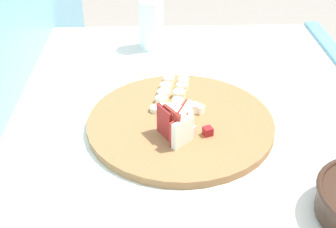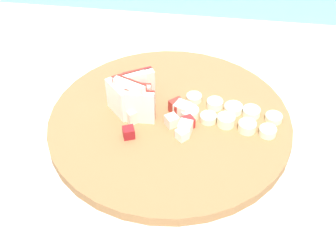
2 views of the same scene
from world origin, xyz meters
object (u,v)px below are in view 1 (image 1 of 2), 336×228
Objects in this scene: cutting_board at (180,123)px; apple_dice_pile at (185,117)px; apple_wedge_fan at (178,124)px; small_jar at (151,25)px; banana_slice_rows at (173,94)px.

cutting_board is 3.35× the size of apple_dice_pile.
small_jar reaches higher than apple_wedge_fan.
apple_wedge_fan is (-0.06, 0.01, 0.04)m from cutting_board.
apple_dice_pile is at bearing -18.41° from apple_wedge_fan.
apple_dice_pile is 0.72× the size of banana_slice_rows.
cutting_board is 4.63× the size of apple_wedge_fan.
cutting_board is 0.07m from apple_wedge_fan.
banana_slice_rows is 0.30m from small_jar.
small_jar reaches higher than banana_slice_rows.
apple_wedge_fan is 0.62× the size of small_jar.
apple_wedge_fan is at bearing -173.82° from small_jar.
small_jar is at bearing 6.18° from apple_wedge_fan.
apple_wedge_fan is 0.15m from banana_slice_rows.
banana_slice_rows is at bearing 12.12° from apple_dice_pile.
apple_wedge_fan is at bearing 171.44° from cutting_board.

